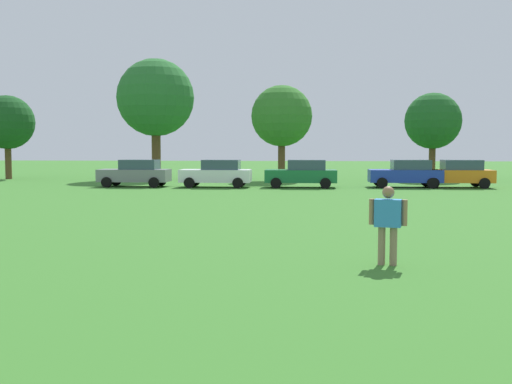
{
  "coord_description": "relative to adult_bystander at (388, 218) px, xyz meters",
  "views": [
    {
      "loc": [
        3.53,
        3.09,
        2.44
      ],
      "look_at": [
        2.78,
        12.13,
        1.76
      ],
      "focal_mm": 41.96,
      "sensor_mm": 36.0,
      "label": 1
    }
  ],
  "objects": [
    {
      "name": "parked_car_gray_0",
      "position": [
        -12.19,
        23.77,
        -0.12
      ],
      "size": [
        4.3,
        2.02,
        1.68
      ],
      "rotation": [
        0.0,
        0.0,
        3.14
      ],
      "color": "slate",
      "rests_on": "ground"
    },
    {
      "name": "parked_car_white_1",
      "position": [
        -7.09,
        23.7,
        -0.12
      ],
      "size": [
        4.3,
        2.02,
        1.68
      ],
      "rotation": [
        0.0,
        0.0,
        3.14
      ],
      "color": "white",
      "rests_on": "ground"
    },
    {
      "name": "parked_car_blue_3",
      "position": [
        4.4,
        24.48,
        -0.12
      ],
      "size": [
        4.3,
        2.02,
        1.68
      ],
      "rotation": [
        0.0,
        0.0,
        3.14
      ],
      "color": "#1E38AD",
      "rests_on": "ground"
    },
    {
      "name": "tree_center",
      "position": [
        -3.47,
        31.56,
        3.73
      ],
      "size": [
        4.47,
        4.47,
        6.97
      ],
      "color": "brown",
      "rests_on": "ground"
    },
    {
      "name": "tree_right",
      "position": [
        7.68,
        32.99,
        3.39
      ],
      "size": [
        4.15,
        4.15,
        6.47
      ],
      "color": "brown",
      "rests_on": "ground"
    },
    {
      "name": "tree_left",
      "position": [
        -13.15,
        32.73,
        5.22
      ],
      "size": [
        5.88,
        5.88,
        9.17
      ],
      "color": "brown",
      "rests_on": "ground"
    },
    {
      "name": "ground_plane",
      "position": [
        -5.23,
        14.47,
        -0.97
      ],
      "size": [
        160.0,
        160.0,
        0.0
      ],
      "primitive_type": "plane",
      "color": "#387528"
    },
    {
      "name": "parked_car_orange_4",
      "position": [
        7.43,
        24.57,
        -0.12
      ],
      "size": [
        4.3,
        2.02,
        1.68
      ],
      "rotation": [
        0.0,
        0.0,
        3.14
      ],
      "color": "orange",
      "rests_on": "ground"
    },
    {
      "name": "tree_far_left",
      "position": [
        -24.52,
        31.83,
        3.36
      ],
      "size": [
        4.12,
        4.12,
        6.41
      ],
      "color": "brown",
      "rests_on": "ground"
    },
    {
      "name": "parked_car_green_2",
      "position": [
        -1.9,
        23.84,
        -0.12
      ],
      "size": [
        4.3,
        2.02,
        1.68
      ],
      "rotation": [
        0.0,
        0.0,
        3.14
      ],
      "color": "#196B38",
      "rests_on": "ground"
    },
    {
      "name": "adult_bystander",
      "position": [
        0.0,
        0.0,
        0.0
      ],
      "size": [
        0.76,
        0.42,
        1.64
      ],
      "rotation": [
        0.0,
        0.0,
        2.91
      ],
      "color": "#8C7259",
      "rests_on": "ground"
    }
  ]
}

